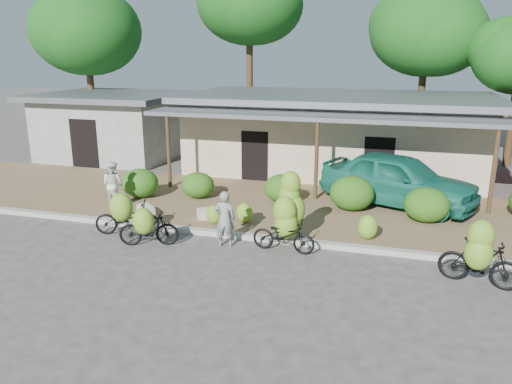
% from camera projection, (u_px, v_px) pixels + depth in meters
% --- Properties ---
extents(ground, '(100.00, 100.00, 0.00)m').
position_uv_depth(ground, '(270.00, 273.00, 11.94)').
color(ground, '#44423F').
rests_on(ground, ground).
extents(sidewalk, '(60.00, 6.00, 0.12)m').
position_uv_depth(sidewalk, '(309.00, 210.00, 16.53)').
color(sidewalk, olive).
rests_on(sidewalk, ground).
extents(curb, '(60.00, 0.25, 0.15)m').
position_uv_depth(curb, '(289.00, 241.00, 13.76)').
color(curb, '#A8A399').
rests_on(curb, ground).
extents(shop_main, '(13.00, 8.50, 3.35)m').
position_uv_depth(shop_main, '(336.00, 133.00, 21.55)').
color(shop_main, beige).
rests_on(shop_main, ground).
extents(shop_grey, '(7.00, 6.00, 3.15)m').
position_uv_depth(shop_grey, '(114.00, 125.00, 24.66)').
color(shop_grey, '#A9A8A3').
rests_on(shop_grey, ground).
extents(tree_back_left, '(5.78, 5.71, 8.43)m').
position_uv_depth(tree_back_left, '(84.00, 29.00, 26.10)').
color(tree_back_left, '#4C351E').
rests_on(tree_back_left, ground).
extents(tree_far_center, '(5.65, 5.57, 9.84)m').
position_uv_depth(tree_far_center, '(247.00, 0.00, 26.26)').
color(tree_far_center, '#4C351E').
rests_on(tree_far_center, ground).
extents(tree_center_right, '(5.64, 5.56, 8.31)m').
position_uv_depth(tree_center_right, '(423.00, 29.00, 24.66)').
color(tree_center_right, '#4C351E').
rests_on(tree_center_right, ground).
extents(hedge_0, '(1.32, 1.18, 1.03)m').
position_uv_depth(hedge_0, '(140.00, 183.00, 17.61)').
color(hedge_0, '#265313').
rests_on(hedge_0, sidewalk).
extents(hedge_1, '(1.17, 1.05, 0.91)m').
position_uv_depth(hedge_1, '(198.00, 185.00, 17.56)').
color(hedge_1, '#265313').
rests_on(hedge_1, sidewalk).
extents(hedge_2, '(1.24, 1.12, 0.97)m').
position_uv_depth(hedge_2, '(282.00, 188.00, 17.06)').
color(hedge_2, '#265313').
rests_on(hedge_2, sidewalk).
extents(hedge_3, '(1.44, 1.29, 1.12)m').
position_uv_depth(hedge_3, '(352.00, 193.00, 16.18)').
color(hedge_3, '#265313').
rests_on(hedge_3, sidewalk).
extents(hedge_4, '(1.36, 1.22, 1.06)m').
position_uv_depth(hedge_4, '(427.00, 205.00, 15.05)').
color(hedge_4, '#265313').
rests_on(hedge_4, sidewalk).
extents(bike_far_left, '(1.95, 1.50, 1.43)m').
position_uv_depth(bike_far_left, '(126.00, 216.00, 14.23)').
color(bike_far_left, black).
rests_on(bike_far_left, ground).
extents(bike_left, '(1.68, 1.33, 1.28)m').
position_uv_depth(bike_left, '(148.00, 227.00, 13.37)').
color(bike_left, black).
rests_on(bike_left, ground).
extents(bike_center, '(1.74, 1.22, 2.07)m').
position_uv_depth(bike_center, '(287.00, 219.00, 13.29)').
color(bike_center, black).
rests_on(bike_center, ground).
extents(bike_right, '(1.88, 1.35, 1.74)m').
position_uv_depth(bike_right, '(480.00, 258.00, 11.01)').
color(bike_right, black).
rests_on(bike_right, ground).
extents(loose_banana_a, '(0.47, 0.40, 0.59)m').
position_uv_depth(loose_banana_a, '(214.00, 215.00, 14.91)').
color(loose_banana_a, '#73A328').
rests_on(loose_banana_a, sidewalk).
extents(loose_banana_b, '(0.51, 0.43, 0.63)m').
position_uv_depth(loose_banana_b, '(244.00, 213.00, 14.98)').
color(loose_banana_b, '#73A328').
rests_on(loose_banana_b, sidewalk).
extents(loose_banana_c, '(0.55, 0.47, 0.69)m').
position_uv_depth(loose_banana_c, '(368.00, 227.00, 13.70)').
color(loose_banana_c, '#73A328').
rests_on(loose_banana_c, sidewalk).
extents(sack_near, '(0.93, 0.81, 0.30)m').
position_uv_depth(sack_near, '(211.00, 213.00, 15.51)').
color(sack_near, beige).
rests_on(sack_near, sidewalk).
extents(sack_far, '(0.80, 0.80, 0.28)m').
position_uv_depth(sack_far, '(146.00, 210.00, 15.79)').
color(sack_far, beige).
rests_on(sack_far, sidewalk).
extents(vendor, '(0.63, 0.48, 1.55)m').
position_uv_depth(vendor, '(225.00, 219.00, 13.42)').
color(vendor, gray).
rests_on(vendor, ground).
extents(bystander, '(0.84, 0.71, 1.55)m').
position_uv_depth(bystander, '(113.00, 184.00, 16.43)').
color(bystander, silver).
rests_on(bystander, sidewalk).
extents(teal_van, '(5.58, 3.82, 1.76)m').
position_uv_depth(teal_van, '(398.00, 179.00, 16.62)').
color(teal_van, '#186E59').
rests_on(teal_van, sidewalk).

